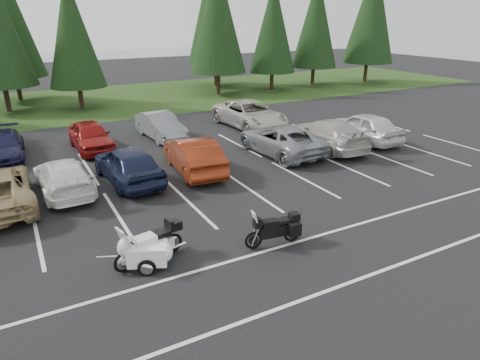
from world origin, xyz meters
name	(u,v)px	position (x,y,z in m)	size (l,w,h in m)	color
ground	(187,215)	(0.00, 0.00, 0.00)	(120.00, 120.00, 0.00)	black
grass_strip	(77,103)	(0.00, 24.00, 0.01)	(80.00, 16.00, 0.01)	#183510
lake_water	(71,64)	(4.00, 55.00, 0.00)	(70.00, 50.00, 0.02)	slate
stall_markings	(168,196)	(0.00, 2.00, 0.00)	(32.00, 16.00, 0.01)	silver
conifer_5	(72,31)	(0.00, 21.60, 5.63)	(4.14, 4.14, 9.63)	#332316
conifer_6	(217,15)	(12.00, 22.10, 6.71)	(4.93, 4.93, 11.48)	#332316
conifer_7	(273,26)	(17.50, 21.80, 5.81)	(4.27, 4.27, 9.94)	#332316
conifer_8	(316,21)	(23.00, 22.60, 6.17)	(4.53, 4.53, 10.56)	#332316
conifer_9	(372,11)	(29.00, 21.30, 7.07)	(5.19, 5.19, 12.10)	#332316
conifer_back_b	(5,15)	(-4.00, 27.50, 6.77)	(4.97, 4.97, 11.58)	#332316
conifer_back_c	(215,7)	(14.00, 26.80, 7.49)	(5.50, 5.50, 12.81)	#332316
car_near_3	(63,176)	(-3.54, 4.45, 0.68)	(1.91, 4.69, 1.36)	white
car_near_4	(128,164)	(-0.93, 4.30, 0.81)	(1.92, 4.77, 1.63)	#161D37
car_near_5	(193,155)	(2.04, 4.18, 0.80)	(1.69, 4.85, 1.60)	maroon
car_near_6	(280,140)	(7.05, 4.55, 0.75)	(2.49, 5.40, 1.50)	gray
car_near_7	(327,134)	(9.81, 4.19, 0.79)	(2.21, 5.43, 1.57)	#AEA89F
car_near_8	(364,127)	(12.51, 4.27, 0.83)	(1.96, 4.87, 1.66)	silver
car_far_1	(2,146)	(-5.61, 10.35, 0.68)	(1.90, 4.67, 1.36)	#171637
car_far_2	(91,136)	(-1.44, 9.97, 0.76)	(1.78, 4.44, 1.51)	maroon
car_far_3	(161,126)	(2.58, 10.38, 0.74)	(1.56, 4.47, 1.47)	slate
car_far_4	(250,114)	(8.47, 10.21, 0.83)	(2.75, 5.96, 1.66)	#B1ADA3
touring_motorcycle	(149,241)	(-2.11, -2.38, 0.68)	(2.47, 0.76, 1.37)	silver
cargo_trailer	(148,256)	(-2.23, -2.64, 0.37)	(1.59, 0.89, 0.74)	white
adventure_motorcycle	(273,227)	(1.58, -3.28, 0.64)	(2.10, 0.73, 1.28)	black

